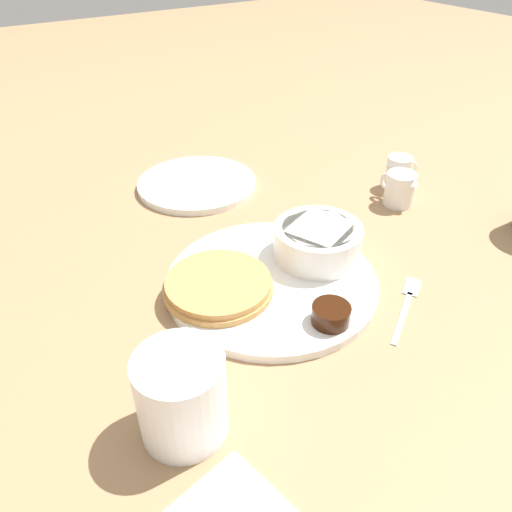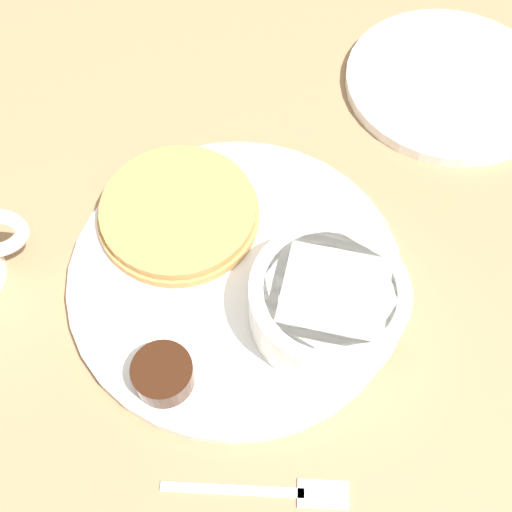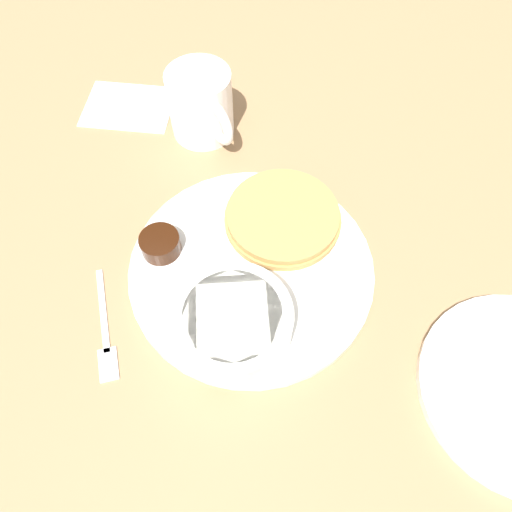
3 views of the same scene
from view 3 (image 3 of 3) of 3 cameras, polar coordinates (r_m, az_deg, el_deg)
The scene contains 9 objects.
ground_plane at distance 0.59m, azimuth -0.53°, elevation -1.79°, with size 4.00×4.00×0.00m, color #93704C.
plate at distance 0.58m, azimuth -0.53°, elevation -1.50°, with size 0.29×0.29×0.01m.
pancake_stack at distance 0.61m, azimuth 3.08°, elevation 4.48°, with size 0.14×0.14×0.02m.
bowl at distance 0.52m, azimuth -2.63°, elevation -7.63°, with size 0.12×0.12×0.05m.
syrup_cup at distance 0.59m, azimuth -10.89°, elevation 1.36°, with size 0.05×0.05×0.02m.
butter_ramekin at distance 0.52m, azimuth -5.08°, elevation -9.98°, with size 0.05×0.05×0.04m.
coffee_mug at distance 0.70m, azimuth -6.22°, elevation 16.78°, with size 0.11×0.09×0.09m.
fork at distance 0.58m, azimuth -16.83°, elevation -8.76°, with size 0.08×0.12×0.00m.
napkin at distance 0.79m, azimuth -14.36°, elevation 16.26°, with size 0.14×0.12×0.00m.
Camera 3 is at (0.10, -0.27, 0.51)m, focal length 35.00 mm.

